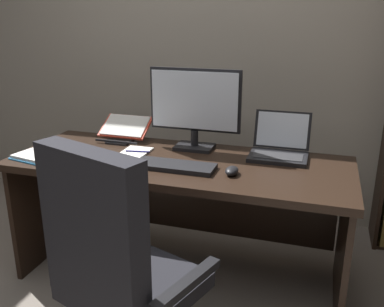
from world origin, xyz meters
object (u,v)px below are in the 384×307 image
at_px(office_chair, 119,284).
at_px(computer_mouse, 232,171).
at_px(laptop, 279,148).
at_px(reading_stand_with_book, 124,129).
at_px(pen, 138,151).
at_px(keyboard, 175,166).
at_px(open_binder, 61,157).
at_px(monitor, 195,108).
at_px(desk, 184,187).
at_px(notepad, 135,153).

distance_m(office_chair, computer_mouse, 0.76).
relative_size(laptop, computer_mouse, 3.02).
relative_size(laptop, reading_stand_with_book, 1.02).
bearing_deg(pen, office_chair, -71.75).
height_order(keyboard, open_binder, same).
relative_size(keyboard, computer_mouse, 4.04).
bearing_deg(monitor, laptop, 0.43).
bearing_deg(laptop, monitor, -179.57).
relative_size(open_binder, pen, 3.93).
bearing_deg(keyboard, open_binder, -175.54).
xyz_separation_m(desk, pen, (-0.26, -0.04, 0.21)).
bearing_deg(pen, laptop, 14.32).
bearing_deg(open_binder, pen, 41.30).
relative_size(laptop, keyboard, 0.75).
bearing_deg(open_binder, monitor, 43.43).
distance_m(monitor, laptop, 0.53).
xyz_separation_m(office_chair, laptop, (0.51, 0.97, 0.34)).
relative_size(office_chair, computer_mouse, 10.04).
distance_m(office_chair, reading_stand_with_book, 1.17).
relative_size(monitor, laptop, 1.71).
bearing_deg(pen, open_binder, -150.10).
height_order(laptop, reading_stand_with_book, laptop).
bearing_deg(computer_mouse, keyboard, 180.00).
xyz_separation_m(open_binder, pen, (0.36, 0.21, 0.00)).
bearing_deg(pen, keyboard, -29.59).
bearing_deg(office_chair, pen, 127.48).
bearing_deg(monitor, keyboard, -90.00).
xyz_separation_m(monitor, open_binder, (-0.64, -0.40, -0.23)).
bearing_deg(pen, monitor, 34.65).
xyz_separation_m(desk, keyboard, (0.02, -0.20, 0.20)).
height_order(desk, pen, pen).
bearing_deg(desk, open_binder, -157.94).
distance_m(monitor, reading_stand_with_book, 0.51).
bearing_deg(monitor, office_chair, -91.37).
xyz_separation_m(desk, computer_mouse, (0.32, -0.20, 0.21)).
xyz_separation_m(computer_mouse, open_binder, (-0.94, -0.05, -0.01)).
bearing_deg(notepad, laptop, 13.97).
distance_m(desk, pen, 0.33).
height_order(monitor, keyboard, monitor).
relative_size(computer_mouse, notepad, 0.50).
bearing_deg(reading_stand_with_book, pen, -50.55).
bearing_deg(notepad, pen, 0.00).
distance_m(keyboard, pen, 0.32).
relative_size(office_chair, monitor, 1.95).
height_order(open_binder, pen, open_binder).
relative_size(desk, laptop, 5.87).
relative_size(monitor, computer_mouse, 5.15).
bearing_deg(notepad, monitor, 32.82).
distance_m(laptop, computer_mouse, 0.40).
height_order(laptop, open_binder, laptop).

